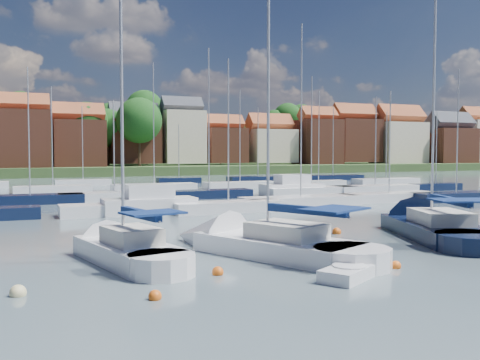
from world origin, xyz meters
name	(u,v)px	position (x,y,z in m)	size (l,w,h in m)	color
ground	(155,193)	(0.00, 40.00, 0.00)	(260.00, 260.00, 0.00)	#475961
sailboat_left	(118,250)	(-10.52, 3.57, 0.36)	(4.76, 10.30, 13.62)	white
sailboat_centre	(251,244)	(-4.42, 2.76, 0.35)	(8.07, 12.36, 16.48)	white
sailboat_navy	(423,227)	(7.27, 4.38, 0.35)	(7.76, 13.60, 18.20)	black
tender	(349,273)	(-3.28, -3.64, 0.23)	(3.03, 2.52, 0.60)	white
buoy_a	(18,296)	(-14.63, -1.43, 0.00)	(0.54, 0.54, 0.54)	beige
buoy_b	(155,299)	(-10.60, -3.58, 0.00)	(0.43, 0.43, 0.43)	#D85914
buoy_c	(218,275)	(-7.55, -1.12, 0.00)	(0.45, 0.45, 0.45)	#D85914
buoy_d	(396,268)	(-0.50, -2.84, 0.00)	(0.42, 0.42, 0.42)	#D85914
buoy_e	(337,234)	(2.33, 5.87, 0.00)	(0.52, 0.52, 0.52)	#D85914
marina_field	(183,192)	(1.91, 35.15, 0.43)	(79.62, 41.41, 15.93)	white
far_shore_town	(83,152)	(2.23, 132.67, 4.61)	(212.46, 90.00, 22.27)	#384C26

